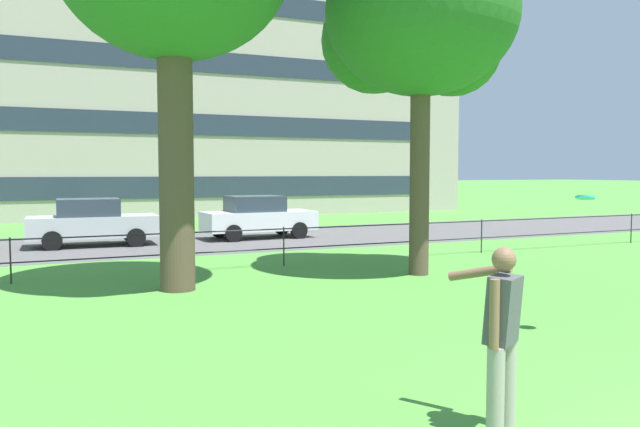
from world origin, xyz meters
name	(u,v)px	position (x,y,z in m)	size (l,w,h in m)	color
street_strip	(217,240)	(0.00, 19.05, 0.00)	(80.00, 7.55, 0.01)	#565454
park_fence	(284,239)	(0.00, 12.48, 0.68)	(37.70, 0.04, 1.00)	#232328
tree_small_lawn	(420,22)	(2.50, 10.12, 5.88)	(4.67, 4.97, 7.89)	brown
person_thrower	(501,333)	(-1.88, 2.02, 0.93)	(0.46, 0.86, 1.72)	gray
frisbee	(585,198)	(1.49, 4.23, 2.03)	(0.38, 0.38, 0.09)	#2DB2C6
car_silver_far_right	(92,222)	(-4.12, 19.10, 0.78)	(4.05, 1.90, 1.54)	#B7BABF
car_white_far_left	(258,217)	(1.55, 19.17, 0.78)	(4.06, 1.92, 1.54)	silver
apartment_building_background	(145,74)	(0.36, 36.58, 8.29)	(36.22, 13.60, 16.56)	#ADA393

